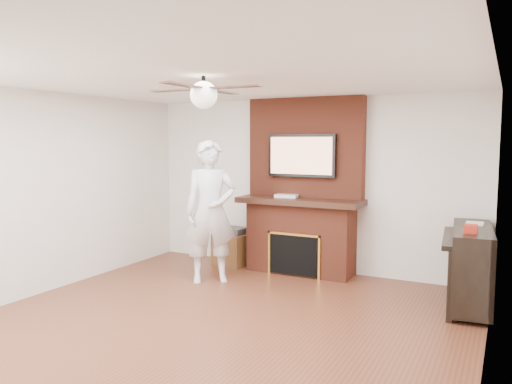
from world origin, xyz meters
The scene contains 11 objects.
room_shell centered at (0.00, 0.00, 1.25)m, with size 5.36×5.86×2.86m.
fireplace centered at (0.00, 2.55, 1.00)m, with size 1.78×0.64×2.50m.
tv centered at (0.00, 2.50, 1.68)m, with size 1.00×0.08×0.60m.
ceiling_fan centered at (0.00, 0.00, 2.33)m, with size 1.21×1.21×0.31m.
person centered at (-0.90, 1.52, 0.95)m, with size 0.69×0.46×1.89m, color silver.
side_table centered at (-1.10, 2.48, 0.26)m, with size 0.55×0.55×0.57m.
piano centered at (2.28, 2.00, 0.49)m, with size 0.63×1.43×1.00m.
cable_box centered at (-0.20, 2.45, 1.10)m, with size 0.32×0.18×0.05m, color silver.
candle_orange centered at (-0.12, 2.34, 0.07)m, with size 0.07×0.07×0.14m, color red.
candle_green centered at (0.04, 2.30, 0.05)m, with size 0.08×0.08×0.09m, color #507930.
candle_blue centered at (0.18, 2.30, 0.04)m, with size 0.06×0.06×0.08m, color #314995.
Camera 1 is at (2.63, -4.05, 1.89)m, focal length 35.00 mm.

